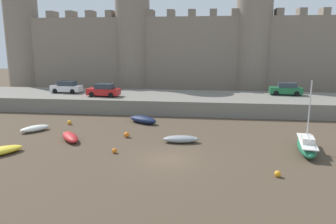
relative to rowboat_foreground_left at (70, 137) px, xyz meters
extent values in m
plane|color=#4C3D2D|center=(9.13, -3.66, -0.35)|extent=(160.00, 160.00, 0.00)
cube|color=slate|center=(9.13, 15.73, 0.53)|extent=(69.41, 10.00, 1.76)
cube|color=gray|center=(9.13, 26.95, 5.89)|extent=(57.41, 2.80, 12.48)
cylinder|color=gray|center=(-19.57, 26.95, 7.68)|extent=(5.50, 5.50, 16.06)
cylinder|color=gray|center=(-0.44, 26.95, 7.68)|extent=(5.50, 5.50, 16.06)
cylinder|color=gray|center=(18.70, 26.95, 7.68)|extent=(5.50, 5.50, 16.06)
cube|color=gray|center=(-13.98, 26.95, 12.68)|extent=(1.10, 2.52, 1.10)
cube|color=gray|center=(-10.67, 26.95, 12.68)|extent=(1.10, 2.52, 1.10)
cube|color=gray|center=(-7.37, 26.95, 12.68)|extent=(1.10, 2.52, 1.10)
cube|color=gray|center=(-4.07, 26.95, 12.68)|extent=(1.10, 2.52, 1.10)
cube|color=gray|center=(2.53, 26.95, 12.68)|extent=(1.10, 2.52, 1.10)
cube|color=gray|center=(5.83, 26.95, 12.68)|extent=(1.10, 2.52, 1.10)
cube|color=gray|center=(9.13, 26.95, 12.68)|extent=(1.10, 2.52, 1.10)
cube|color=gray|center=(12.43, 26.95, 12.68)|extent=(1.10, 2.52, 1.10)
cube|color=gray|center=(15.73, 26.95, 12.68)|extent=(1.10, 2.52, 1.10)
cube|color=gray|center=(22.34, 26.95, 12.68)|extent=(1.10, 2.52, 1.10)
cube|color=gray|center=(25.64, 26.95, 12.68)|extent=(1.10, 2.52, 1.10)
cube|color=gray|center=(28.94, 26.95, 12.68)|extent=(1.10, 2.52, 1.10)
ellipsoid|color=red|center=(0.00, 0.00, -0.02)|extent=(2.89, 3.36, 0.66)
ellipsoid|color=#F23939|center=(0.00, 0.00, 0.04)|extent=(2.33, 2.72, 0.36)
cube|color=beige|center=(0.15, -0.21, 0.08)|extent=(0.88, 0.72, 0.06)
cube|color=beige|center=(-0.77, 1.05, 0.06)|extent=(0.66, 0.59, 0.08)
ellipsoid|color=#1E6B47|center=(19.83, -0.67, 0.12)|extent=(2.14, 5.40, 0.93)
cube|color=silver|center=(19.83, -0.67, 0.55)|extent=(1.85, 4.74, 0.08)
cube|color=silver|center=(19.77, -1.06, 0.81)|extent=(1.09, 1.59, 0.44)
cylinder|color=silver|center=(19.87, -0.41, 2.95)|extent=(0.10, 0.10, 4.73)
cylinder|color=silver|center=(19.74, -1.19, 1.04)|extent=(0.45, 2.35, 0.08)
ellipsoid|color=gray|center=(9.77, 0.64, -0.04)|extent=(3.18, 1.46, 0.62)
ellipsoid|color=silver|center=(9.77, 0.64, 0.02)|extent=(2.61, 1.15, 0.34)
cube|color=beige|center=(9.54, 0.61, 0.06)|extent=(0.30, 0.98, 0.06)
cube|color=beige|center=(10.96, 0.77, 0.04)|extent=(0.35, 0.65, 0.08)
ellipsoid|color=#141E3D|center=(5.11, 7.15, 0.04)|extent=(3.71, 3.01, 0.78)
ellipsoid|color=navy|center=(5.11, 7.15, 0.10)|extent=(3.02, 2.42, 0.43)
cube|color=beige|center=(5.34, 7.02, 0.14)|extent=(0.78, 1.10, 0.06)
cube|color=beige|center=(3.95, 7.87, 0.12)|extent=(0.63, 0.79, 0.08)
ellipsoid|color=silver|center=(-4.71, 2.50, -0.06)|extent=(2.57, 2.94, 0.58)
ellipsoid|color=white|center=(-4.71, 2.50, 0.00)|extent=(2.07, 2.38, 0.32)
cube|color=beige|center=(-4.58, 2.68, 0.04)|extent=(0.85, 0.70, 0.06)
cube|color=beige|center=(-5.37, 1.61, 0.02)|extent=(0.64, 0.58, 0.08)
cube|color=beige|center=(-3.84, -4.19, 0.05)|extent=(1.09, 0.94, 0.06)
sphere|color=orange|center=(4.83, -2.78, -0.15)|extent=(0.39, 0.39, 0.39)
sphere|color=orange|center=(-2.51, 5.56, -0.11)|extent=(0.47, 0.47, 0.47)
sphere|color=orange|center=(16.61, -5.99, -0.14)|extent=(0.42, 0.42, 0.42)
sphere|color=orange|center=(4.70, 1.61, -0.09)|extent=(0.51, 0.51, 0.51)
cube|color=#1E6638|center=(22.07, 17.71, 2.01)|extent=(4.19, 1.93, 0.80)
cube|color=#2D3842|center=(22.22, 17.70, 2.71)|extent=(2.34, 1.62, 0.64)
cylinder|color=black|center=(20.75, 16.93, 1.73)|extent=(0.65, 0.22, 0.64)
cylinder|color=black|center=(20.85, 18.63, 1.73)|extent=(0.65, 0.22, 0.64)
cylinder|color=black|center=(23.29, 16.79, 1.73)|extent=(0.65, 0.22, 0.64)
cylinder|color=black|center=(23.39, 18.49, 1.73)|extent=(0.65, 0.22, 0.64)
cube|color=silver|center=(-7.36, 15.98, 2.01)|extent=(4.19, 1.93, 0.80)
cube|color=#2D3842|center=(-7.21, 15.98, 2.71)|extent=(2.34, 1.62, 0.64)
cylinder|color=black|center=(-8.67, 15.21, 1.73)|extent=(0.65, 0.22, 0.64)
cylinder|color=black|center=(-8.58, 16.90, 1.73)|extent=(0.65, 0.22, 0.64)
cylinder|color=black|center=(-6.14, 15.06, 1.73)|extent=(0.65, 0.22, 0.64)
cylinder|color=black|center=(-6.04, 16.76, 1.73)|extent=(0.65, 0.22, 0.64)
cube|color=red|center=(-1.33, 13.64, 2.01)|extent=(4.19, 1.93, 0.80)
cube|color=#2D3842|center=(-1.18, 13.63, 2.71)|extent=(2.34, 1.62, 0.64)
cylinder|color=black|center=(-2.65, 12.86, 1.73)|extent=(0.65, 0.22, 0.64)
cylinder|color=black|center=(-2.55, 14.56, 1.73)|extent=(0.65, 0.22, 0.64)
cylinder|color=black|center=(-0.11, 12.72, 1.73)|extent=(0.65, 0.22, 0.64)
cylinder|color=black|center=(-0.02, 14.42, 1.73)|extent=(0.65, 0.22, 0.64)
camera|label=1|loc=(12.06, -26.51, 8.13)|focal=35.00mm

